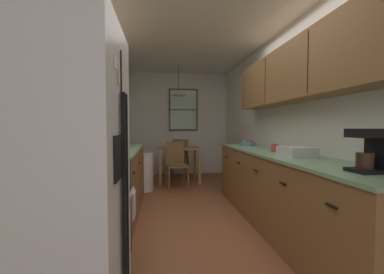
{
  "coord_description": "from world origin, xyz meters",
  "views": [
    {
      "loc": [
        -0.4,
        -2.68,
        1.21
      ],
      "look_at": [
        0.12,
        1.35,
        1.04
      ],
      "focal_mm": 23.22,
      "sensor_mm": 36.0,
      "label": 1
    }
  ],
  "objects_px": {
    "mug_by_coffeemaker": "(275,148)",
    "microwave_over_range": "(70,75)",
    "trash_bin": "(144,172)",
    "dining_chair_far": "(180,156)",
    "storage_canister": "(100,149)",
    "dish_rack": "(296,152)",
    "dining_chair_near": "(176,163)",
    "fruit_bowl": "(248,144)",
    "coffee_maker": "(372,149)",
    "stove_range": "(88,216)",
    "dining_table": "(179,153)",
    "table_serving_bowl": "(179,146)",
    "refrigerator": "(55,188)"
  },
  "relations": [
    {
      "from": "mug_by_coffeemaker",
      "to": "microwave_over_range",
      "type": "bearing_deg",
      "value": -160.44
    },
    {
      "from": "trash_bin",
      "to": "dining_chair_far",
      "type": "bearing_deg",
      "value": 59.71
    },
    {
      "from": "mug_by_coffeemaker",
      "to": "storage_canister",
      "type": "bearing_deg",
      "value": -172.44
    },
    {
      "from": "dish_rack",
      "to": "storage_canister",
      "type": "bearing_deg",
      "value": 174.31
    },
    {
      "from": "dining_chair_near",
      "to": "fruit_bowl",
      "type": "relative_size",
      "value": 3.77
    },
    {
      "from": "dining_chair_far",
      "to": "coffee_maker",
      "type": "relative_size",
      "value": 3.05
    },
    {
      "from": "stove_range",
      "to": "dining_chair_near",
      "type": "height_order",
      "value": "stove_range"
    },
    {
      "from": "coffee_maker",
      "to": "microwave_over_range",
      "type": "bearing_deg",
      "value": 164.09
    },
    {
      "from": "fruit_bowl",
      "to": "coffee_maker",
      "type": "bearing_deg",
      "value": -89.17
    },
    {
      "from": "dish_rack",
      "to": "fruit_bowl",
      "type": "bearing_deg",
      "value": 90.23
    },
    {
      "from": "stove_range",
      "to": "dining_table",
      "type": "relative_size",
      "value": 1.27
    },
    {
      "from": "stove_range",
      "to": "mug_by_coffeemaker",
      "type": "xyz_separation_m",
      "value": [
        1.98,
        0.74,
        0.48
      ]
    },
    {
      "from": "dining_chair_near",
      "to": "dish_rack",
      "type": "height_order",
      "value": "dish_rack"
    },
    {
      "from": "coffee_maker",
      "to": "dish_rack",
      "type": "relative_size",
      "value": 0.87
    },
    {
      "from": "table_serving_bowl",
      "to": "coffee_maker",
      "type": "bearing_deg",
      "value": -75.88
    },
    {
      "from": "dining_table",
      "to": "microwave_over_range",
      "type": "bearing_deg",
      "value": -108.58
    },
    {
      "from": "dining_table",
      "to": "mug_by_coffeemaker",
      "type": "distance_m",
      "value": 2.76
    },
    {
      "from": "mug_by_coffeemaker",
      "to": "table_serving_bowl",
      "type": "height_order",
      "value": "mug_by_coffeemaker"
    },
    {
      "from": "storage_canister",
      "to": "refrigerator",
      "type": "bearing_deg",
      "value": -87.81
    },
    {
      "from": "dining_chair_far",
      "to": "dish_rack",
      "type": "xyz_separation_m",
      "value": [
        0.93,
        -3.61,
        0.45
      ]
    },
    {
      "from": "fruit_bowl",
      "to": "mug_by_coffeemaker",
      "type": "bearing_deg",
      "value": -90.26
    },
    {
      "from": "fruit_bowl",
      "to": "dish_rack",
      "type": "xyz_separation_m",
      "value": [
        0.01,
        -1.41,
        0.01
      ]
    },
    {
      "from": "dining_chair_far",
      "to": "table_serving_bowl",
      "type": "relative_size",
      "value": 4.17
    },
    {
      "from": "stove_range",
      "to": "coffee_maker",
      "type": "bearing_deg",
      "value": -16.76
    },
    {
      "from": "mug_by_coffeemaker",
      "to": "dining_chair_near",
      "type": "bearing_deg",
      "value": 118.63
    },
    {
      "from": "microwave_over_range",
      "to": "mug_by_coffeemaker",
      "type": "xyz_separation_m",
      "value": [
        2.09,
        0.74,
        -0.67
      ]
    },
    {
      "from": "dining_table",
      "to": "refrigerator",
      "type": "bearing_deg",
      "value": -103.39
    },
    {
      "from": "coffee_maker",
      "to": "mug_by_coffeemaker",
      "type": "bearing_deg",
      "value": 91.58
    },
    {
      "from": "dining_chair_far",
      "to": "table_serving_bowl",
      "type": "xyz_separation_m",
      "value": [
        -0.05,
        -0.5,
        0.28
      ]
    },
    {
      "from": "microwave_over_range",
      "to": "dining_table",
      "type": "height_order",
      "value": "microwave_over_range"
    },
    {
      "from": "dining_chair_far",
      "to": "fruit_bowl",
      "type": "relative_size",
      "value": 3.77
    },
    {
      "from": "refrigerator",
      "to": "fruit_bowl",
      "type": "bearing_deg",
      "value": 51.07
    },
    {
      "from": "trash_bin",
      "to": "table_serving_bowl",
      "type": "xyz_separation_m",
      "value": [
        0.71,
        0.81,
        0.43
      ]
    },
    {
      "from": "refrigerator",
      "to": "microwave_over_range",
      "type": "height_order",
      "value": "microwave_over_range"
    },
    {
      "from": "coffee_maker",
      "to": "storage_canister",
      "type": "bearing_deg",
      "value": 151.73
    },
    {
      "from": "trash_bin",
      "to": "dish_rack",
      "type": "distance_m",
      "value": 2.92
    },
    {
      "from": "stove_range",
      "to": "storage_canister",
      "type": "distance_m",
      "value": 0.7
    },
    {
      "from": "refrigerator",
      "to": "dining_chair_far",
      "type": "relative_size",
      "value": 1.96
    },
    {
      "from": "dining_table",
      "to": "table_serving_bowl",
      "type": "height_order",
      "value": "table_serving_bowl"
    },
    {
      "from": "dining_chair_near",
      "to": "dining_chair_far",
      "type": "distance_m",
      "value": 1.19
    },
    {
      "from": "trash_bin",
      "to": "mug_by_coffeemaker",
      "type": "xyz_separation_m",
      "value": [
        1.68,
        -1.85,
        0.6
      ]
    },
    {
      "from": "stove_range",
      "to": "dining_chair_near",
      "type": "bearing_deg",
      "value": 71.58
    },
    {
      "from": "trash_bin",
      "to": "storage_canister",
      "type": "relative_size",
      "value": 4.12
    },
    {
      "from": "coffee_maker",
      "to": "trash_bin",
      "type": "bearing_deg",
      "value": 118.29
    },
    {
      "from": "fruit_bowl",
      "to": "dining_chair_near",
      "type": "bearing_deg",
      "value": 136.52
    },
    {
      "from": "stove_range",
      "to": "microwave_over_range",
      "type": "bearing_deg",
      "value": 179.97
    },
    {
      "from": "dining_table",
      "to": "dish_rack",
      "type": "bearing_deg",
      "value": -71.86
    },
    {
      "from": "trash_bin",
      "to": "table_serving_bowl",
      "type": "relative_size",
      "value": 3.24
    },
    {
      "from": "stove_range",
      "to": "mug_by_coffeemaker",
      "type": "relative_size",
      "value": 9.04
    },
    {
      "from": "coffee_maker",
      "to": "dining_table",
      "type": "bearing_deg",
      "value": 104.59
    }
  ]
}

